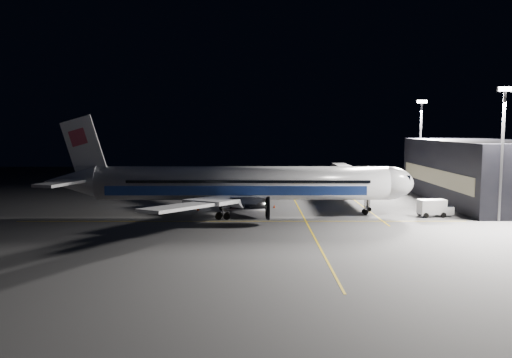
{
  "coord_description": "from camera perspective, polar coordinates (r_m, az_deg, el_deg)",
  "views": [
    {
      "loc": [
        2.11,
        -82.32,
        14.64
      ],
      "look_at": [
        2.26,
        -0.11,
        6.0
      ],
      "focal_mm": 35.0,
      "sensor_mm": 36.0,
      "label": 1
    }
  ],
  "objects": [
    {
      "name": "ground",
      "position": [
        83.64,
        -1.55,
        -4.08
      ],
      "size": [
        200.0,
        200.0,
        0.0
      ],
      "primitive_type": "plane",
      "color": "#4C4C4F",
      "rests_on": "ground"
    },
    {
      "name": "guide_line_main",
      "position": [
        83.98,
        5.3,
        -4.06
      ],
      "size": [
        0.25,
        80.0,
        0.01
      ],
      "primitive_type": "cube",
      "color": "gold",
      "rests_on": "ground"
    },
    {
      "name": "guide_line_cross",
      "position": [
        77.74,
        -1.66,
        -4.85
      ],
      "size": [
        70.0,
        0.25,
        0.01
      ],
      "primitive_type": "cube",
      "color": "gold",
      "rests_on": "ground"
    },
    {
      "name": "guide_line_side",
      "position": [
        95.57,
        11.93,
        -2.94
      ],
      "size": [
        0.25,
        40.0,
        0.01
      ],
      "primitive_type": "cube",
      "color": "gold",
      "rests_on": "ground"
    },
    {
      "name": "airliner",
      "position": [
        82.93,
        -2.3,
        -0.57
      ],
      "size": [
        61.48,
        54.22,
        16.64
      ],
      "color": "silver",
      "rests_on": "ground"
    },
    {
      "name": "terminal",
      "position": [
        106.19,
        24.3,
        0.8
      ],
      "size": [
        18.12,
        40.0,
        12.0
      ],
      "color": "black",
      "rests_on": "ground"
    },
    {
      "name": "jet_bridge",
      "position": [
        102.82,
        11.05,
        0.27
      ],
      "size": [
        3.6,
        34.4,
        6.3
      ],
      "color": "#B2B2B7",
      "rests_on": "ground"
    },
    {
      "name": "floodlight_mast_north",
      "position": [
        120.45,
        18.29,
        4.62
      ],
      "size": [
        2.4,
        0.68,
        20.7
      ],
      "color": "#59595E",
      "rests_on": "ground"
    },
    {
      "name": "floodlight_mast_south",
      "position": [
        85.23,
        26.36,
        3.85
      ],
      "size": [
        2.4,
        0.67,
        20.7
      ],
      "color": "#59595E",
      "rests_on": "ground"
    },
    {
      "name": "service_truck",
      "position": [
        86.59,
        19.75,
        -3.08
      ],
      "size": [
        5.76,
        2.99,
        2.82
      ],
      "rotation": [
        0.0,
        0.0,
        0.13
      ],
      "color": "silver",
      "rests_on": "ground"
    },
    {
      "name": "baggage_tug",
      "position": [
        98.39,
        -5.41,
        -2.18
      ],
      "size": [
        2.45,
        2.17,
        1.5
      ],
      "rotation": [
        0.0,
        0.0,
        -0.29
      ],
      "color": "black",
      "rests_on": "ground"
    },
    {
      "name": "safety_cone_a",
      "position": [
        88.07,
        -6.65,
        -3.39
      ],
      "size": [
        0.45,
        0.45,
        0.67
      ],
      "primitive_type": "cone",
      "color": "#FF3B0A",
      "rests_on": "ground"
    },
    {
      "name": "safety_cone_b",
      "position": [
        87.57,
        -2.21,
        -3.45
      ],
      "size": [
        0.36,
        0.36,
        0.54
      ],
      "primitive_type": "cone",
      "color": "#FF3B0A",
      "rests_on": "ground"
    },
    {
      "name": "safety_cone_c",
      "position": [
        90.48,
        2.09,
        -3.12
      ],
      "size": [
        0.42,
        0.42,
        0.63
      ],
      "primitive_type": "cone",
      "color": "#FF3B0A",
      "rests_on": "ground"
    }
  ]
}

